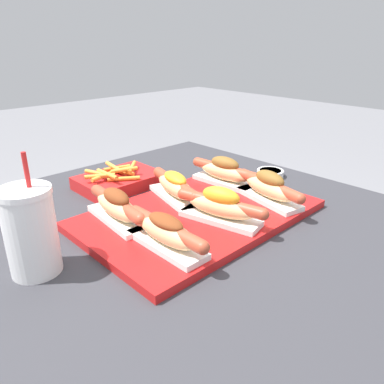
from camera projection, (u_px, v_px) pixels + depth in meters
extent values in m
cube|color=#333338|center=(182.00, 347.00, 0.97)|extent=(1.03, 1.04, 0.71)
cube|color=red|center=(198.00, 214.00, 0.87)|extent=(0.53, 0.34, 0.02)
cube|color=white|center=(166.00, 244.00, 0.71)|extent=(0.06, 0.18, 0.01)
ellipsoid|color=#DBB77A|center=(166.00, 231.00, 0.70)|extent=(0.05, 0.16, 0.04)
cylinder|color=#AD472D|center=(166.00, 228.00, 0.70)|extent=(0.03, 0.19, 0.03)
sphere|color=#AD472D|center=(203.00, 248.00, 0.63)|extent=(0.03, 0.03, 0.03)
sphere|color=#AD472D|center=(135.00, 212.00, 0.76)|extent=(0.03, 0.03, 0.03)
ellipsoid|color=brown|center=(166.00, 221.00, 0.69)|extent=(0.04, 0.09, 0.02)
cube|color=white|center=(220.00, 218.00, 0.81)|extent=(0.10, 0.19, 0.01)
ellipsoid|color=#DBB77A|center=(221.00, 206.00, 0.80)|extent=(0.08, 0.17, 0.04)
cylinder|color=#AD472D|center=(221.00, 203.00, 0.80)|extent=(0.07, 0.20, 0.03)
sphere|color=#AD472D|center=(263.00, 214.00, 0.75)|extent=(0.03, 0.03, 0.03)
sphere|color=#AD472D|center=(183.00, 194.00, 0.85)|extent=(0.03, 0.03, 0.03)
ellipsoid|color=gold|center=(221.00, 196.00, 0.79)|extent=(0.06, 0.09, 0.04)
cube|color=white|center=(268.00, 198.00, 0.91)|extent=(0.09, 0.19, 0.01)
ellipsoid|color=#DBB77A|center=(269.00, 188.00, 0.90)|extent=(0.08, 0.17, 0.04)
cylinder|color=#AD472D|center=(269.00, 185.00, 0.90)|extent=(0.06, 0.20, 0.03)
sphere|color=#AD472D|center=(300.00, 199.00, 0.82)|extent=(0.03, 0.03, 0.03)
sphere|color=#AD472D|center=(243.00, 174.00, 0.97)|extent=(0.03, 0.03, 0.03)
ellipsoid|color=brown|center=(270.00, 179.00, 0.89)|extent=(0.06, 0.09, 0.04)
cube|color=white|center=(118.00, 218.00, 0.81)|extent=(0.08, 0.18, 0.01)
ellipsoid|color=#DBB77A|center=(117.00, 207.00, 0.80)|extent=(0.06, 0.16, 0.04)
cylinder|color=#AD472D|center=(117.00, 203.00, 0.80)|extent=(0.04, 0.20, 0.03)
sphere|color=#AD472D|center=(141.00, 220.00, 0.73)|extent=(0.03, 0.03, 0.03)
sphere|color=#AD472D|center=(97.00, 190.00, 0.87)|extent=(0.03, 0.03, 0.03)
ellipsoid|color=brown|center=(116.00, 197.00, 0.79)|extent=(0.05, 0.09, 0.03)
cube|color=white|center=(176.00, 197.00, 0.92)|extent=(0.10, 0.19, 0.01)
ellipsoid|color=#DBB77A|center=(175.00, 186.00, 0.91)|extent=(0.09, 0.17, 0.04)
cylinder|color=#AD472D|center=(175.00, 183.00, 0.91)|extent=(0.07, 0.20, 0.03)
sphere|color=#AD472D|center=(195.00, 197.00, 0.83)|extent=(0.03, 0.03, 0.03)
sphere|color=#AD472D|center=(158.00, 172.00, 0.99)|extent=(0.03, 0.03, 0.03)
ellipsoid|color=gold|center=(175.00, 178.00, 0.90)|extent=(0.06, 0.09, 0.03)
cube|color=white|center=(224.00, 181.00, 1.02)|extent=(0.07, 0.18, 0.01)
ellipsoid|color=#DBB77A|center=(225.00, 172.00, 1.01)|extent=(0.06, 0.16, 0.04)
cylinder|color=#AD472D|center=(225.00, 169.00, 1.01)|extent=(0.04, 0.20, 0.03)
sphere|color=#AD472D|center=(255.00, 178.00, 0.95)|extent=(0.03, 0.03, 0.03)
sphere|color=#AD472D|center=(198.00, 162.00, 1.07)|extent=(0.03, 0.03, 0.03)
ellipsoid|color=brown|center=(225.00, 163.00, 1.00)|extent=(0.05, 0.09, 0.04)
cylinder|color=white|center=(270.00, 173.00, 1.12)|extent=(0.08, 0.08, 0.02)
cylinder|color=red|center=(270.00, 171.00, 1.12)|extent=(0.06, 0.06, 0.01)
cylinder|color=white|center=(31.00, 234.00, 0.64)|extent=(0.09, 0.09, 0.15)
cylinder|color=white|center=(23.00, 192.00, 0.61)|extent=(0.09, 0.09, 0.01)
cylinder|color=red|center=(26.00, 170.00, 0.61)|extent=(0.01, 0.01, 0.06)
cube|color=red|center=(119.00, 181.00, 1.04)|extent=(0.22, 0.16, 0.03)
cylinder|color=gold|center=(117.00, 168.00, 1.07)|extent=(0.08, 0.03, 0.01)
cylinder|color=gold|center=(113.00, 167.00, 1.05)|extent=(0.02, 0.08, 0.01)
cylinder|color=gold|center=(107.00, 174.00, 0.99)|extent=(0.01, 0.09, 0.01)
cylinder|color=gold|center=(125.00, 173.00, 1.03)|extent=(0.03, 0.06, 0.01)
cylinder|color=gold|center=(98.00, 173.00, 1.01)|extent=(0.04, 0.09, 0.01)
cylinder|color=gold|center=(123.00, 170.00, 1.06)|extent=(0.07, 0.02, 0.01)
cylinder|color=gold|center=(100.00, 176.00, 0.98)|extent=(0.07, 0.05, 0.01)
cylinder|color=gold|center=(124.00, 170.00, 1.02)|extent=(0.07, 0.03, 0.01)
cylinder|color=gold|center=(132.00, 167.00, 1.05)|extent=(0.07, 0.07, 0.01)
cylinder|color=gold|center=(104.00, 176.00, 0.99)|extent=(0.08, 0.03, 0.01)
cylinder|color=gold|center=(124.00, 179.00, 0.99)|extent=(0.08, 0.06, 0.01)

